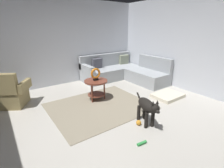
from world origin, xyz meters
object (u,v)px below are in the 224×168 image
Objects in this scene: side_table at (96,85)px; dog at (147,107)px; armchair at (10,94)px; torus_sculpture at (96,74)px; sectional_couch at (124,72)px; dog_toy_ball at (139,123)px; dog_bed_mat at (168,96)px; dog_toy_rope at (142,143)px.

side_table is 0.73× the size of dog.
torus_sculpture is (1.88, -0.87, 0.39)m from armchair.
sectional_couch is 21.65× the size of dog_toy_ball.
torus_sculpture is 0.39× the size of dog.
dog is at bearing -20.77° from dog_toy_ball.
torus_sculpture is (-1.69, -0.92, 0.42)m from sectional_couch.
side_table is at bearing -65.45° from dog.
dog_bed_mat is (3.57, -1.89, -0.28)m from armchair.
torus_sculpture is at bearing 81.43° from dog_toy_rope.
dog_bed_mat is 2.22m from dog_toy_rope.
sectional_couch is 2.72× the size of dog.
side_table is 1.59m from dog_toy_ball.
sectional_couch reaches higher than dog_toy_rope.
dog_bed_mat is at bearing 26.13° from dog_toy_rope.
armchair reaches higher than dog_toy_ball.
sectional_couch is 3.54m from dog_toy_rope.
armchair reaches higher than dog_toy_rope.
torus_sculpture is 0.41× the size of dog_bed_mat.
dog_bed_mat is at bearing -90.16° from sectional_couch.
side_table is at bearing -151.39° from sectional_couch.
side_table is 2.05m from dog_toy_rope.
dog is at bearing -18.59° from armchair.
dog reaches higher than dog_bed_mat.
sectional_couch and armchair have the same top height.
dog_toy_ball is 0.58× the size of dog_toy_rope.
dog_toy_ball is at bearing -123.47° from sectional_couch.
armchair is 3.29m from dog_toy_rope.
armchair is at bearing 155.13° from torus_sculpture.
torus_sculpture is 2.13m from dog_toy_rope.
armchair reaches higher than dog.
dog is 4.62× the size of dog_toy_rope.
dog_toy_rope is (1.58, -2.87, -0.30)m from armchair.
side_table is at bearing 92.33° from dog_toy_ball.
armchair is at bearing 152.10° from dog_bed_mat.
dog_toy_rope is at bearing -98.57° from torus_sculpture.
torus_sculpture reaches higher than dog_toy_rope.
dog is (-1.48, -2.53, 0.09)m from sectional_couch.
dog_bed_mat is 1.71m from dog_toy_ball.
dog_toy_ball is (1.94, -2.42, -0.27)m from armchair.
torus_sculpture reaches higher than dog_toy_ball.
sectional_couch is at bearing 31.96° from armchair.
dog_toy_rope is at bearing -153.87° from dog_bed_mat.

